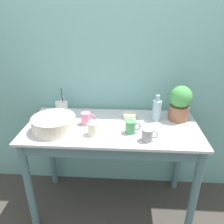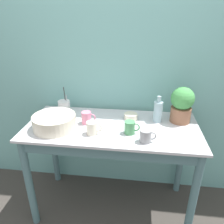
% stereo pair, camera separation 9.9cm
% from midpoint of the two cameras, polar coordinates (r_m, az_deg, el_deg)
% --- Properties ---
extents(wall_back, '(6.00, 0.05, 2.40)m').
position_cam_midpoint_polar(wall_back, '(2.00, 2.84, 10.09)').
color(wall_back, '#70ADA8').
rests_on(wall_back, ground_plane).
extents(counter_table, '(1.39, 0.65, 0.87)m').
position_cam_midpoint_polar(counter_table, '(1.84, 1.47, -8.72)').
color(counter_table, slate).
rests_on(counter_table, ground_plane).
extents(potted_plant, '(0.19, 0.19, 0.30)m').
position_cam_midpoint_polar(potted_plant, '(1.87, 19.25, 1.95)').
color(potted_plant, '#8C5B42').
rests_on(potted_plant, counter_table).
extents(bowl_wash_large, '(0.33, 0.33, 0.11)m').
position_cam_midpoint_polar(bowl_wash_large, '(1.75, -13.25, -2.55)').
color(bowl_wash_large, beige).
rests_on(bowl_wash_large, counter_table).
extents(bottle_tall, '(0.07, 0.07, 0.22)m').
position_cam_midpoint_polar(bottle_tall, '(1.84, 13.43, 0.19)').
color(bottle_tall, '#93B2BC').
rests_on(bottle_tall, counter_table).
extents(mug_cream, '(0.12, 0.08, 0.10)m').
position_cam_midpoint_polar(mug_cream, '(1.63, -3.49, -4.22)').
color(mug_cream, beige).
rests_on(mug_cream, counter_table).
extents(mug_green, '(0.12, 0.08, 0.10)m').
position_cam_midpoint_polar(mug_green, '(1.65, 6.45, -4.07)').
color(mug_green, '#4C935B').
rests_on(mug_green, counter_table).
extents(mug_pink, '(0.12, 0.08, 0.10)m').
position_cam_midpoint_polar(mug_pink, '(1.79, -5.03, -1.51)').
color(mug_pink, pink).
rests_on(mug_pink, counter_table).
extents(mug_grey, '(0.12, 0.08, 0.09)m').
position_cam_midpoint_polar(mug_grey, '(1.56, 10.63, -6.23)').
color(mug_grey, gray).
rests_on(mug_grey, counter_table).
extents(bowl_small_cream, '(0.11, 0.11, 0.05)m').
position_cam_midpoint_polar(bowl_small_cream, '(1.88, 6.43, -1.17)').
color(bowl_small_cream, beige).
rests_on(bowl_small_cream, counter_table).
extents(utensil_cup, '(0.11, 0.11, 0.24)m').
position_cam_midpoint_polar(utensil_cup, '(2.01, -10.98, 1.40)').
color(utensil_cup, silver).
rests_on(utensil_cup, counter_table).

